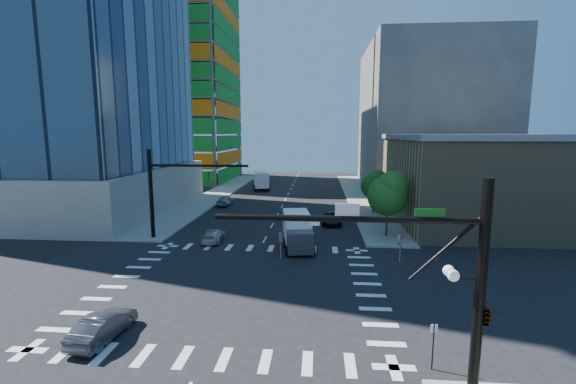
# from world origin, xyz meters

# --- Properties ---
(ground) EXTENTS (160.00, 160.00, 0.00)m
(ground) POSITION_xyz_m (0.00, 0.00, 0.00)
(ground) COLOR black
(ground) RESTS_ON ground
(road_markings) EXTENTS (20.00, 20.00, 0.01)m
(road_markings) POSITION_xyz_m (0.00, 0.00, 0.01)
(road_markings) COLOR silver
(road_markings) RESTS_ON ground
(sidewalk_ne) EXTENTS (5.00, 60.00, 0.15)m
(sidewalk_ne) POSITION_xyz_m (12.50, 40.00, 0.07)
(sidewalk_ne) COLOR gray
(sidewalk_ne) RESTS_ON ground
(sidewalk_nw) EXTENTS (5.00, 60.00, 0.15)m
(sidewalk_nw) POSITION_xyz_m (-12.50, 40.00, 0.07)
(sidewalk_nw) COLOR gray
(sidewalk_nw) RESTS_ON ground
(construction_building) EXTENTS (25.16, 34.50, 70.60)m
(construction_building) POSITION_xyz_m (-27.41, 61.93, 24.61)
(construction_building) COLOR slate
(construction_building) RESTS_ON ground
(commercial_building) EXTENTS (20.50, 22.50, 10.60)m
(commercial_building) POSITION_xyz_m (25.00, 22.00, 5.31)
(commercial_building) COLOR #8F7853
(commercial_building) RESTS_ON ground
(bg_building_ne) EXTENTS (24.00, 30.00, 28.00)m
(bg_building_ne) POSITION_xyz_m (27.00, 55.00, 14.00)
(bg_building_ne) COLOR #5B5552
(bg_building_ne) RESTS_ON ground
(signal_mast_se) EXTENTS (10.51, 2.48, 9.00)m
(signal_mast_se) POSITION_xyz_m (10.60, -11.50, 5.01)
(signal_mast_se) COLOR black
(signal_mast_se) RESTS_ON sidewalk_se
(signal_mast_nw) EXTENTS (10.20, 0.40, 9.00)m
(signal_mast_nw) POSITION_xyz_m (-10.00, 11.50, 5.49)
(signal_mast_nw) COLOR black
(signal_mast_nw) RESTS_ON sidewalk_nw
(tree_south) EXTENTS (4.16, 4.16, 6.82)m
(tree_south) POSITION_xyz_m (12.63, 13.90, 4.69)
(tree_south) COLOR #382316
(tree_south) RESTS_ON sidewalk_ne
(tree_north) EXTENTS (3.54, 3.52, 5.78)m
(tree_north) POSITION_xyz_m (12.93, 25.90, 3.99)
(tree_north) COLOR #382316
(tree_north) RESTS_ON sidewalk_ne
(no_parking_sign) EXTENTS (0.30, 0.06, 2.20)m
(no_parking_sign) POSITION_xyz_m (10.70, -9.00, 1.38)
(no_parking_sign) COLOR black
(no_parking_sign) RESTS_ON ground
(car_nb_far) EXTENTS (2.55, 5.10, 1.39)m
(car_nb_far) POSITION_xyz_m (7.07, 19.53, 0.69)
(car_nb_far) COLOR black
(car_nb_far) RESTS_ON ground
(car_sb_near) EXTENTS (1.94, 4.39, 1.25)m
(car_sb_near) POSITION_xyz_m (-5.02, 10.97, 0.63)
(car_sb_near) COLOR #BDBDBD
(car_sb_near) RESTS_ON ground
(car_sb_mid) EXTENTS (1.93, 4.39, 1.47)m
(car_sb_mid) POSITION_xyz_m (-8.50, 29.98, 0.74)
(car_sb_mid) COLOR #929699
(car_sb_mid) RESTS_ON ground
(car_sb_cross) EXTENTS (1.87, 4.36, 1.40)m
(car_sb_cross) POSITION_xyz_m (-5.79, -7.66, 0.70)
(car_sb_cross) COLOR #46464A
(car_sb_cross) RESTS_ON ground
(box_truck_near) EXTENTS (3.46, 6.37, 3.17)m
(box_truck_near) POSITION_xyz_m (3.51, 9.34, 1.40)
(box_truck_near) COLOR black
(box_truck_near) RESTS_ON ground
(box_truck_far) EXTENTS (4.10, 7.04, 3.47)m
(box_truck_far) POSITION_xyz_m (-5.68, 47.15, 1.53)
(box_truck_far) COLOR black
(box_truck_far) RESTS_ON ground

